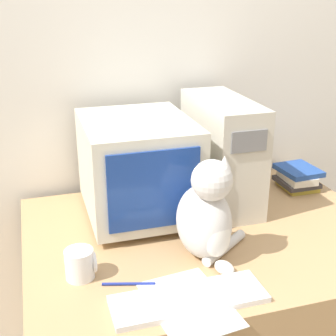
{
  "coord_description": "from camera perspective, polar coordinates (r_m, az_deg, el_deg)",
  "views": [
    {
      "loc": [
        -0.57,
        -0.92,
        1.57
      ],
      "look_at": [
        -0.14,
        0.51,
        0.99
      ],
      "focal_mm": 50.0,
      "sensor_mm": 36.0,
      "label": 1
    }
  ],
  "objects": [
    {
      "name": "wall_back",
      "position": [
        2.04,
        -0.31,
        12.29
      ],
      "size": [
        7.0,
        0.05,
        2.5
      ],
      "color": "silver",
      "rests_on": "ground_plane"
    },
    {
      "name": "desk",
      "position": [
        1.93,
        4.53,
        -17.3
      ],
      "size": [
        1.3,
        0.95,
        0.74
      ],
      "color": "tan",
      "rests_on": "ground_plane"
    },
    {
      "name": "crt_monitor",
      "position": [
        1.76,
        -3.71,
        0.14
      ],
      "size": [
        0.39,
        0.48,
        0.38
      ],
      "color": "beige",
      "rests_on": "desk"
    },
    {
      "name": "computer_tower",
      "position": [
        1.87,
        6.53,
        1.96
      ],
      "size": [
        0.19,
        0.47,
        0.43
      ],
      "color": "beige",
      "rests_on": "desk"
    },
    {
      "name": "keyboard",
      "position": [
        1.37,
        2.55,
        -15.63
      ],
      "size": [
        0.44,
        0.14,
        0.02
      ],
      "color": "silver",
      "rests_on": "desk"
    },
    {
      "name": "cat",
      "position": [
        1.5,
        4.75,
        -5.88
      ],
      "size": [
        0.28,
        0.28,
        0.35
      ],
      "rotation": [
        0.0,
        0.0,
        0.23
      ],
      "color": "silver",
      "rests_on": "desk"
    },
    {
      "name": "book_stack",
      "position": [
        2.12,
        15.5,
        -1.17
      ],
      "size": [
        0.17,
        0.19,
        0.09
      ],
      "color": "gold",
      "rests_on": "desk"
    },
    {
      "name": "pen",
      "position": [
        1.44,
        -4.83,
        -13.89
      ],
      "size": [
        0.16,
        0.05,
        0.01
      ],
      "color": "navy",
      "rests_on": "desk"
    },
    {
      "name": "paper_sheet",
      "position": [
        1.36,
        2.56,
        -16.22
      ],
      "size": [
        0.24,
        0.32,
        0.0
      ],
      "color": "white",
      "rests_on": "desk"
    },
    {
      "name": "mug",
      "position": [
        1.47,
        -10.62,
        -11.42
      ],
      "size": [
        0.09,
        0.09,
        0.09
      ],
      "color": "white",
      "rests_on": "desk"
    }
  ]
}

